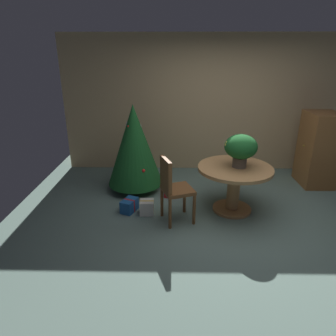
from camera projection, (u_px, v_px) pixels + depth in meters
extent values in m
plane|color=slate|center=(233.00, 223.00, 4.23)|extent=(6.60, 6.60, 0.00)
cube|color=tan|center=(218.00, 105.00, 5.82)|extent=(6.00, 0.10, 2.60)
cylinder|color=#B27F4C|center=(232.00, 209.00, 4.57)|extent=(0.58, 0.58, 0.04)
cylinder|color=#B27F4C|center=(233.00, 189.00, 4.46)|extent=(0.19, 0.19, 0.62)
cylinder|color=#B27F4C|center=(235.00, 168.00, 4.34)|extent=(1.08, 1.08, 0.05)
cylinder|color=#665B51|center=(239.00, 162.00, 4.31)|extent=(0.20, 0.20, 0.14)
ellipsoid|color=#195623|center=(241.00, 147.00, 4.22)|extent=(0.46, 0.46, 0.35)
sphere|color=#EAD14C|center=(227.00, 145.00, 4.20)|extent=(0.07, 0.07, 0.07)
sphere|color=#EAD14C|center=(235.00, 149.00, 4.17)|extent=(0.09, 0.09, 0.09)
sphere|color=#EAD14C|center=(235.00, 141.00, 4.39)|extent=(0.06, 0.06, 0.06)
sphere|color=#EAD14C|center=(228.00, 143.00, 4.20)|extent=(0.06, 0.06, 0.06)
cylinder|color=brown|center=(184.00, 199.00, 4.44)|extent=(0.04, 0.04, 0.45)
cylinder|color=brown|center=(194.00, 210.00, 4.13)|extent=(0.04, 0.04, 0.45)
cylinder|color=brown|center=(162.00, 202.00, 4.34)|extent=(0.04, 0.04, 0.45)
cylinder|color=brown|center=(170.00, 214.00, 4.02)|extent=(0.04, 0.04, 0.45)
cube|color=brown|center=(178.00, 190.00, 4.14)|extent=(0.51, 0.51, 0.05)
cube|color=brown|center=(166.00, 175.00, 4.00)|extent=(0.17, 0.36, 0.45)
cylinder|color=brown|center=(136.00, 186.00, 5.26)|extent=(0.10, 0.10, 0.13)
cone|color=#195623|center=(134.00, 145.00, 4.99)|extent=(0.94, 0.94, 1.36)
sphere|color=silver|center=(127.00, 126.00, 4.89)|extent=(0.05, 0.05, 0.05)
sphere|color=silver|center=(128.00, 123.00, 4.88)|extent=(0.06, 0.06, 0.06)
sphere|color=#2D51A8|center=(129.00, 125.00, 4.93)|extent=(0.05, 0.05, 0.05)
sphere|color=silver|center=(140.00, 126.00, 4.89)|extent=(0.05, 0.05, 0.05)
sphere|color=red|center=(143.00, 171.00, 4.83)|extent=(0.06, 0.06, 0.06)
sphere|color=silver|center=(146.00, 157.00, 5.35)|extent=(0.06, 0.06, 0.06)
sphere|color=red|center=(128.00, 126.00, 4.80)|extent=(0.04, 0.04, 0.04)
cube|color=red|center=(171.00, 192.00, 5.00)|extent=(0.23, 0.26, 0.16)
cube|color=#9E287A|center=(171.00, 192.00, 5.00)|extent=(0.18, 0.08, 0.16)
cube|color=silver|center=(147.00, 207.00, 4.44)|extent=(0.21, 0.19, 0.21)
cube|color=gold|center=(147.00, 207.00, 4.44)|extent=(0.21, 0.04, 0.21)
cube|color=#1E569E|center=(129.00, 205.00, 4.51)|extent=(0.27, 0.32, 0.19)
cube|color=red|center=(129.00, 205.00, 4.51)|extent=(0.17, 0.10, 0.19)
cube|color=brown|center=(318.00, 149.00, 5.28)|extent=(0.52, 0.68, 1.30)
sphere|color=#B29338|center=(304.00, 146.00, 5.26)|extent=(0.04, 0.04, 0.04)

